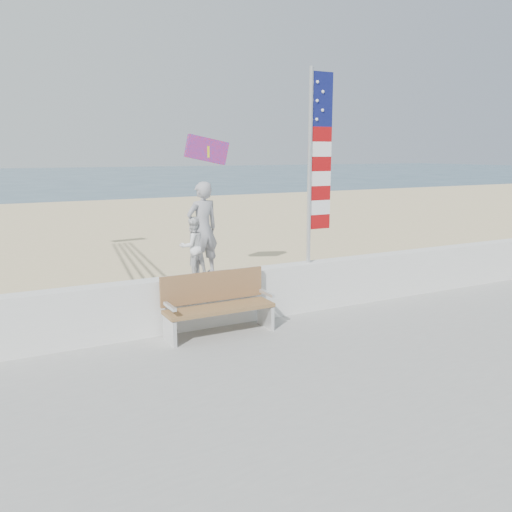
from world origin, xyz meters
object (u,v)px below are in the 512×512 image
object	(u,v)px
child	(193,246)
bench	(217,303)
flag	(316,158)
adult	(202,229)

from	to	relation	value
child	bench	xyz separation A→B (m)	(0.22, -0.45, -0.89)
bench	child	bearing A→B (deg)	116.33
bench	flag	xyz separation A→B (m)	(2.18, 0.45, 2.30)
adult	bench	size ratio (longest dim) A/B	0.86
adult	child	xyz separation A→B (m)	(-0.18, 0.00, -0.28)
bench	flag	world-z (taller)	flag
child	flag	bearing A→B (deg)	171.46
child	flag	world-z (taller)	flag
adult	child	distance (m)	0.33
child	flag	xyz separation A→B (m)	(2.40, -0.00, 1.42)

